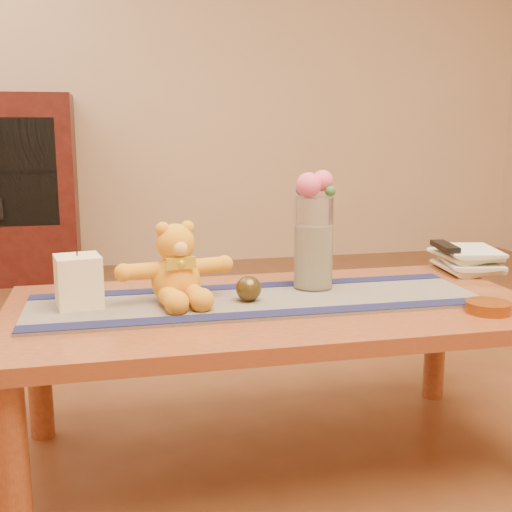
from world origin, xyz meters
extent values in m
plane|color=#562D18|center=(0.00, 0.00, 0.00)|extent=(5.50, 5.50, 0.00)
plane|color=tan|center=(0.00, 2.75, 1.35)|extent=(5.50, 0.00, 5.50)
cube|color=brown|center=(0.00, 0.00, 0.43)|extent=(1.40, 0.70, 0.04)
cylinder|color=brown|center=(-0.64, -0.29, 0.21)|extent=(0.07, 0.07, 0.41)
cylinder|color=brown|center=(-0.64, 0.29, 0.21)|extent=(0.07, 0.07, 0.41)
cylinder|color=brown|center=(0.64, 0.29, 0.21)|extent=(0.07, 0.07, 0.41)
cube|color=#1C1742|center=(-0.04, 0.02, 0.45)|extent=(1.20, 0.36, 0.01)
cube|color=#15173F|center=(-0.04, -0.12, 0.46)|extent=(1.20, 0.07, 0.00)
cube|color=#15173F|center=(-0.04, 0.17, 0.46)|extent=(1.20, 0.07, 0.00)
cube|color=#FBE2B8|center=(-0.50, 0.06, 0.52)|extent=(0.13, 0.13, 0.13)
cylinder|color=black|center=(-0.50, 0.06, 0.60)|extent=(0.00, 0.00, 0.01)
cylinder|color=silver|center=(0.14, 0.11, 0.59)|extent=(0.11, 0.11, 0.26)
cylinder|color=beige|center=(0.14, 0.11, 0.55)|extent=(0.09, 0.09, 0.18)
sphere|color=#ED537E|center=(0.12, 0.10, 0.75)|extent=(0.07, 0.07, 0.07)
sphere|color=#ED537E|center=(0.17, 0.11, 0.76)|extent=(0.06, 0.06, 0.06)
sphere|color=#47579B|center=(0.15, 0.14, 0.75)|extent=(0.04, 0.04, 0.04)
sphere|color=#47579B|center=(0.11, 0.13, 0.74)|extent=(0.04, 0.04, 0.04)
sphere|color=#33662D|center=(0.18, 0.09, 0.74)|extent=(0.03, 0.03, 0.03)
sphere|color=#433416|center=(-0.07, 0.01, 0.49)|extent=(0.08, 0.08, 0.07)
imported|color=beige|center=(0.63, 0.25, 0.46)|extent=(0.19, 0.24, 0.02)
imported|color=beige|center=(0.63, 0.24, 0.48)|extent=(0.21, 0.26, 0.02)
imported|color=beige|center=(0.62, 0.25, 0.50)|extent=(0.18, 0.23, 0.02)
imported|color=beige|center=(0.63, 0.25, 0.52)|extent=(0.21, 0.25, 0.02)
cube|color=black|center=(0.63, 0.24, 0.54)|extent=(0.07, 0.17, 0.02)
cylinder|color=#BF5914|center=(0.50, -0.21, 0.46)|extent=(0.14, 0.14, 0.03)
camera|label=1|loc=(-0.42, -1.62, 0.91)|focal=45.65mm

